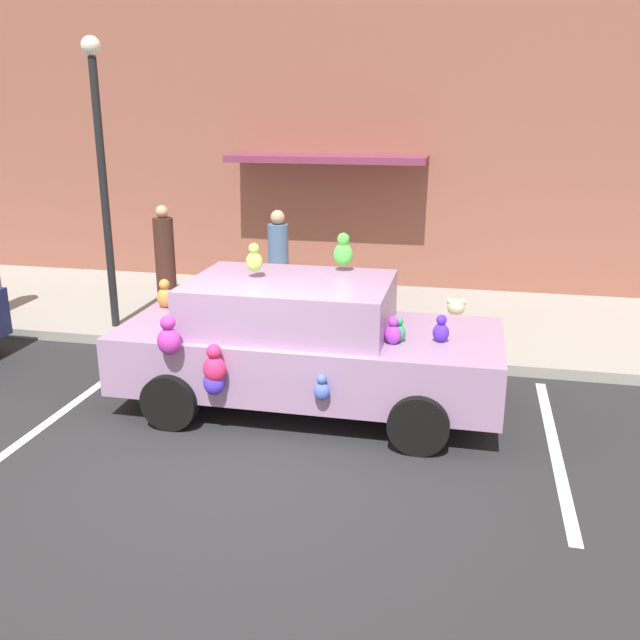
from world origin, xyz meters
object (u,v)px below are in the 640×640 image
(street_lamp_post, at_px, (101,158))
(pedestrian_near_shopfront, at_px, (278,262))
(teddy_bear_on_sidewalk, at_px, (455,322))
(plush_covered_car, at_px, (303,343))
(pedestrian_by_lamp, at_px, (165,262))

(street_lamp_post, bearing_deg, pedestrian_near_shopfront, 37.41)
(teddy_bear_on_sidewalk, xyz_separation_m, street_lamp_post, (-5.23, -0.29, 2.26))
(plush_covered_car, relative_size, teddy_bear_on_sidewalk, 6.57)
(teddy_bear_on_sidewalk, bearing_deg, pedestrian_near_shopfront, 155.42)
(plush_covered_car, height_order, teddy_bear_on_sidewalk, plush_covered_car)
(street_lamp_post, height_order, pedestrian_by_lamp, street_lamp_post)
(street_lamp_post, relative_size, pedestrian_near_shopfront, 2.58)
(plush_covered_car, distance_m, pedestrian_by_lamp, 4.31)
(pedestrian_by_lamp, bearing_deg, plush_covered_car, -44.29)
(teddy_bear_on_sidewalk, height_order, pedestrian_by_lamp, pedestrian_by_lamp)
(teddy_bear_on_sidewalk, height_order, pedestrian_near_shopfront, pedestrian_near_shopfront)
(plush_covered_car, distance_m, pedestrian_near_shopfront, 3.92)
(teddy_bear_on_sidewalk, bearing_deg, pedestrian_by_lamp, 171.69)
(pedestrian_near_shopfront, xyz_separation_m, pedestrian_by_lamp, (-1.75, -0.69, 0.06))
(teddy_bear_on_sidewalk, xyz_separation_m, pedestrian_by_lamp, (-4.79, 0.70, 0.51))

